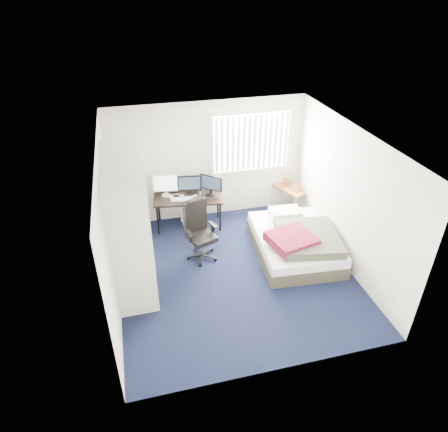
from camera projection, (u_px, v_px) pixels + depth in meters
ground at (235, 272)px, 7.11m from camera, size 4.20×4.20×0.00m
room_shell at (236, 199)px, 6.32m from camera, size 4.20×4.20×4.20m
window_assembly at (252, 142)px, 8.15m from camera, size 1.72×0.09×1.32m
closet at (129, 212)px, 6.28m from camera, size 0.64×1.84×2.22m
desk at (188, 195)px, 8.08m from camera, size 1.46×0.84×1.14m
office_chair at (200, 236)px, 7.32m from camera, size 0.69×0.69×1.15m
footstool at (187, 215)px, 8.44m from camera, size 0.31×0.26×0.23m
nightstand at (289, 190)px, 8.75m from camera, size 0.69×0.90×0.74m
bed at (296, 242)px, 7.45m from camera, size 1.58×2.01×0.63m
pine_box at (140, 275)px, 6.82m from camera, size 0.44×0.34×0.31m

